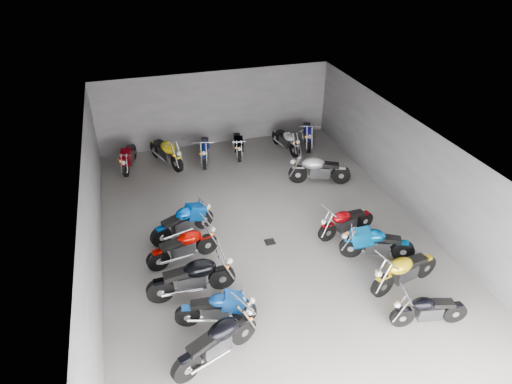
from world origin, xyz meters
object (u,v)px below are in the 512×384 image
drain_grate (270,242)px  motorcycle_left_e (183,222)px  motorcycle_left_a (216,342)px  motorcycle_back_c (205,149)px  motorcycle_right_d (346,222)px  motorcycle_back_a (129,157)px  motorcycle_right_b (404,271)px  motorcycle_right_f (319,170)px  motorcycle_left_c (192,278)px  motorcycle_back_e (286,140)px  motorcycle_back_b (166,152)px  motorcycle_back_d (238,144)px  motorcycle_right_a (429,310)px  motorcycle_right_c (376,244)px  motorcycle_left_d (184,247)px  motorcycle_left_b (217,308)px  motorcycle_back_f (308,134)px

drain_grate → motorcycle_left_e: bearing=156.5°
motorcycle_left_a → motorcycle_back_c: (1.65, 9.70, -0.03)m
motorcycle_right_d → motorcycle_back_a: (-6.25, 6.49, 0.00)m
motorcycle_right_b → motorcycle_right_f: size_ratio=0.99×
motorcycle_left_c → motorcycle_right_d: bearing=102.7°
motorcycle_right_b → motorcycle_right_d: size_ratio=1.10×
motorcycle_back_c → motorcycle_back_e: size_ratio=1.04×
motorcycle_back_b → motorcycle_back_e: (5.03, -0.20, -0.07)m
motorcycle_right_f → motorcycle_back_d: size_ratio=1.13×
motorcycle_left_a → motorcycle_left_c: (-0.16, 2.21, 0.02)m
drain_grate → motorcycle_right_d: size_ratio=0.16×
motorcycle_right_a → motorcycle_back_b: bearing=36.7°
motorcycle_back_a → motorcycle_back_b: size_ratio=0.91×
motorcycle_right_c → motorcycle_back_b: (-5.11, 7.66, 0.04)m
motorcycle_left_e → motorcycle_right_d: size_ratio=1.03×
motorcycle_right_b → motorcycle_left_d: bearing=51.2°
motorcycle_left_d → motorcycle_right_b: 6.17m
drain_grate → motorcycle_left_b: 3.57m
motorcycle_right_f → motorcycle_back_d: bearing=54.6°
motorcycle_left_a → motorcycle_left_d: bearing=159.1°
motorcycle_back_f → motorcycle_left_b: bearing=73.4°
motorcycle_back_c → motorcycle_back_d: (1.43, 0.17, -0.03)m
motorcycle_left_e → motorcycle_back_c: 5.12m
motorcycle_left_b → motorcycle_left_e: (-0.23, 3.80, 0.04)m
motorcycle_right_a → motorcycle_back_f: 10.40m
motorcycle_left_a → motorcycle_back_e: 10.91m
motorcycle_back_a → motorcycle_left_c: bearing=113.3°
motorcycle_left_c → motorcycle_right_c: (5.38, -0.05, -0.05)m
motorcycle_right_a → motorcycle_back_b: motorcycle_back_b is taller
motorcycle_left_b → motorcycle_right_a: bearing=84.1°
motorcycle_left_b → motorcycle_right_f: size_ratio=0.89×
drain_grate → motorcycle_left_a: 4.55m
motorcycle_right_a → motorcycle_right_d: (-0.29, 3.93, 0.02)m
motorcycle_back_a → drain_grate: bearing=136.4°
motorcycle_right_d → motorcycle_back_d: (-1.81, 6.40, -0.01)m
motorcycle_left_b → motorcycle_back_f: size_ratio=0.93×
motorcycle_back_a → motorcycle_back_b: (1.46, -0.13, 0.07)m
motorcycle_left_a → motorcycle_right_b: motorcycle_left_a is taller
motorcycle_left_c → motorcycle_right_c: size_ratio=1.15×
motorcycle_left_a → motorcycle_back_d: 10.34m
motorcycle_right_d → motorcycle_back_a: motorcycle_back_a is taller
motorcycle_right_b → motorcycle_back_c: bearing=10.5°
drain_grate → motorcycle_right_b: (2.85, -2.88, 0.53)m
motorcycle_back_b → motorcycle_right_a: bearing=92.8°
motorcycle_back_e → motorcycle_left_b: bearing=47.8°
motorcycle_right_c → motorcycle_back_e: bearing=22.6°
motorcycle_left_a → motorcycle_left_d: size_ratio=1.00×
motorcycle_right_d → motorcycle_right_f: 3.27m
motorcycle_right_a → motorcycle_back_b: size_ratio=0.87×
motorcycle_right_f → motorcycle_back_f: (0.84, 3.18, -0.02)m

